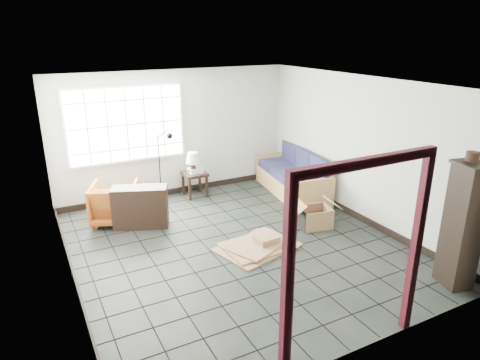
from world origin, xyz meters
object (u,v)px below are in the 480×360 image
armchair (115,201)px  side_table (195,177)px  tall_shelf (463,225)px  futon_sofa (295,178)px

armchair → side_table: 1.85m
side_table → tall_shelf: 5.14m
futon_sofa → tall_shelf: (-0.07, -3.93, 0.55)m
armchair → side_table: (1.77, 0.54, 0.02)m
armchair → tall_shelf: bearing=153.6°
armchair → tall_shelf: (3.67, -4.22, 0.48)m
side_table → tall_shelf: tall_shelf is taller
armchair → tall_shelf: 5.61m
armchair → tall_shelf: size_ratio=0.47×
side_table → tall_shelf: (1.90, -4.76, 0.46)m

